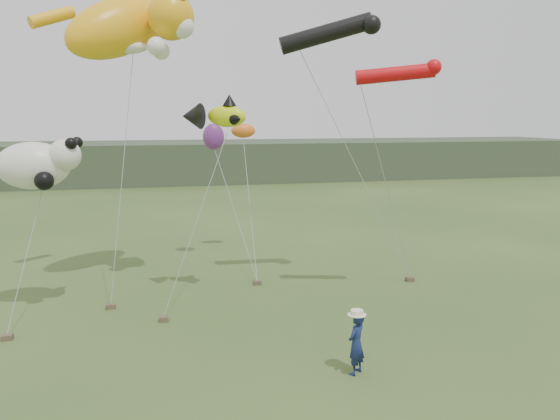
# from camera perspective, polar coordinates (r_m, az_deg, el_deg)

# --- Properties ---
(ground) EXTENTS (120.00, 120.00, 0.00)m
(ground) POSITION_cam_1_polar(r_m,az_deg,el_deg) (15.61, -2.02, -15.51)
(ground) COLOR #385123
(ground) RESTS_ON ground
(headland) EXTENTS (90.00, 13.00, 4.00)m
(headland) POSITION_cam_1_polar(r_m,az_deg,el_deg) (58.75, -13.37, 4.85)
(headland) COLOR #2D3D28
(headland) RESTS_ON ground
(festival_attendant) EXTENTS (0.71, 0.70, 1.65)m
(festival_attendant) POSITION_cam_1_polar(r_m,az_deg,el_deg) (14.73, 7.96, -13.67)
(festival_attendant) COLOR #14224E
(festival_attendant) RESTS_ON ground
(sandbag_anchors) EXTENTS (14.87, 3.98, 0.16)m
(sandbag_anchors) POSITION_cam_1_polar(r_m,az_deg,el_deg) (20.02, -7.93, -9.53)
(sandbag_anchors) COLOR brown
(sandbag_anchors) RESTS_ON ground
(cat_kite) EXTENTS (6.00, 4.53, 3.58)m
(cat_kite) POSITION_cam_1_polar(r_m,az_deg,el_deg) (21.80, -15.38, 18.10)
(cat_kite) COLOR #FFB114
(cat_kite) RESTS_ON ground
(fish_kite) EXTENTS (2.49, 1.64, 1.20)m
(fish_kite) POSITION_cam_1_polar(r_m,az_deg,el_deg) (19.35, -6.93, 9.79)
(fish_kite) COLOR #D7E711
(fish_kite) RESTS_ON ground
(tube_kites) EXTENTS (4.97, 3.65, 2.73)m
(tube_kites) POSITION_cam_1_polar(r_m,az_deg,el_deg) (20.58, 7.77, 16.82)
(tube_kites) COLOR black
(tube_kites) RESTS_ON ground
(panda_kite) EXTENTS (2.76, 1.78, 1.71)m
(panda_kite) POSITION_cam_1_polar(r_m,az_deg,el_deg) (19.63, -23.94, 4.37)
(panda_kite) COLOR white
(panda_kite) RESTS_ON ground
(misc_kites) EXTENTS (2.63, 1.91, 1.18)m
(misc_kites) POSITION_cam_1_polar(r_m,az_deg,el_deg) (25.56, -5.60, 7.91)
(misc_kites) COLOR orange
(misc_kites) RESTS_ON ground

